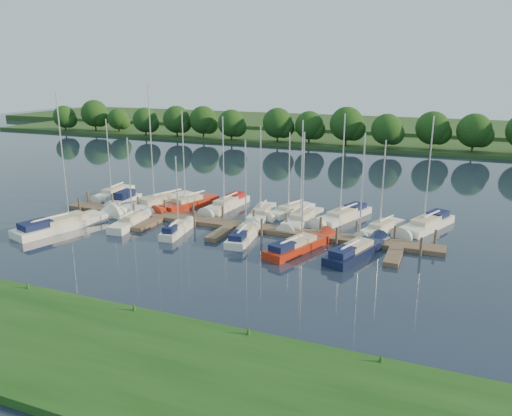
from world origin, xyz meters
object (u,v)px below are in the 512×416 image
at_px(sailboat_n_0, 113,194).
at_px(sailboat_n_5, 261,214).
at_px(dock, 230,227).
at_px(motorboat, 124,201).
at_px(sailboat_s_2, 177,230).

xyz_separation_m(sailboat_n_0, sailboat_n_5, (20.14, -1.29, -0.01)).
bearing_deg(sailboat_n_0, dock, 157.04).
distance_m(motorboat, sailboat_s_2, 13.51).
distance_m(dock, sailboat_n_0, 19.79).
xyz_separation_m(motorboat, sailboat_n_5, (16.78, 1.03, -0.11)).
height_order(dock, sailboat_n_0, sailboat_n_0).
distance_m(sailboat_n_0, sailboat_s_2, 17.59).
bearing_deg(sailboat_n_5, motorboat, -5.10).
distance_m(sailboat_n_5, sailboat_s_2, 9.84).
distance_m(sailboat_n_0, motorboat, 4.09).
distance_m(motorboat, sailboat_n_5, 16.81).
bearing_deg(dock, sailboat_n_5, 74.70).
relative_size(sailboat_n_5, sailboat_s_2, 1.28).
xyz_separation_m(dock, sailboat_n_5, (1.35, 4.93, 0.07)).
height_order(dock, sailboat_n_5, sailboat_n_5).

